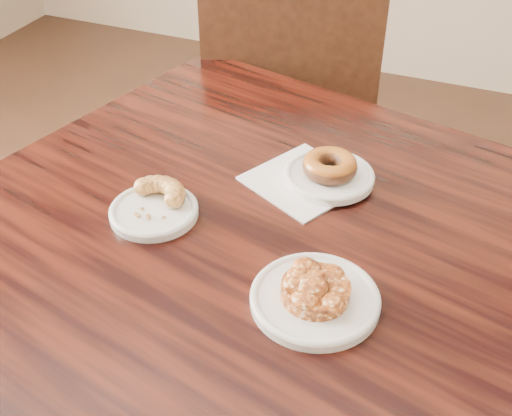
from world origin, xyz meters
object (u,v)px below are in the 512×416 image
at_px(glazed_donut, 330,166).
at_px(cruller_fragment, 153,201).
at_px(cafe_table, 250,381).
at_px(apple_fritter, 316,288).
at_px(chair_far, 287,129).

distance_m(glazed_donut, cruller_fragment, 0.30).
xyz_separation_m(cafe_table, apple_fritter, (0.14, -0.11, 0.40)).
xyz_separation_m(cafe_table, chair_far, (-0.22, 0.79, 0.08)).
bearing_deg(chair_far, cruller_fragment, 74.66).
height_order(chair_far, cruller_fragment, chair_far).
relative_size(cafe_table, cruller_fragment, 8.67).
relative_size(cafe_table, apple_fritter, 7.25).
relative_size(apple_fritter, cruller_fragment, 1.20).
height_order(cafe_table, chair_far, chair_far).
bearing_deg(cruller_fragment, glazed_donut, 40.24).
distance_m(apple_fritter, cruller_fragment, 0.31).
height_order(cafe_table, glazed_donut, glazed_donut).
bearing_deg(chair_far, cafe_table, 85.58).
bearing_deg(cafe_table, glazed_donut, 79.75).
distance_m(glazed_donut, apple_fritter, 0.29).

